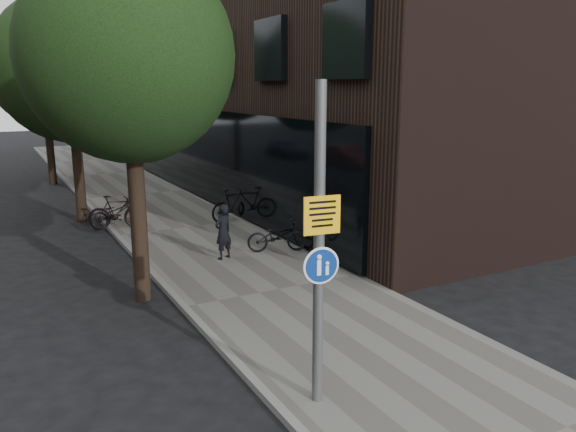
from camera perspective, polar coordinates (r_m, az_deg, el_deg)
ground at (r=10.38m, az=6.59°, el=-13.88°), size 120.00×120.00×0.00m
sidewalk at (r=18.99m, az=-10.24°, el=-1.28°), size 4.50×60.00×0.12m
curb_edge at (r=18.45m, az=-16.89°, el=-2.05°), size 0.15×60.00×0.13m
building_right_dark_brick at (r=32.92m, az=-3.38°, el=20.53°), size 12.00×40.00×18.00m
street_tree_near at (r=12.52m, az=-15.68°, el=14.51°), size 4.40×4.40×7.50m
street_tree_mid at (r=20.88m, az=-21.10°, el=13.36°), size 5.00×5.00×7.80m
street_tree_far at (r=29.82m, az=-23.49°, el=12.80°), size 5.00×5.00×7.80m
signpost at (r=7.88m, az=3.16°, el=-3.28°), size 0.54×0.16×4.65m
pedestrian at (r=15.18m, az=-6.60°, el=-1.60°), size 0.65×0.54×1.51m
parked_bike_facade_near at (r=15.83m, az=-1.09°, el=-2.05°), size 1.80×1.13×0.89m
parked_bike_facade_far at (r=19.61m, az=-5.63°, el=1.17°), size 1.93×1.04×1.12m
parked_bike_curb_near at (r=19.42m, az=-17.08°, el=0.29°), size 1.92×1.14×0.95m
parked_bike_curb_far at (r=19.19m, az=-16.97°, el=0.39°), size 1.92×1.09×1.11m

